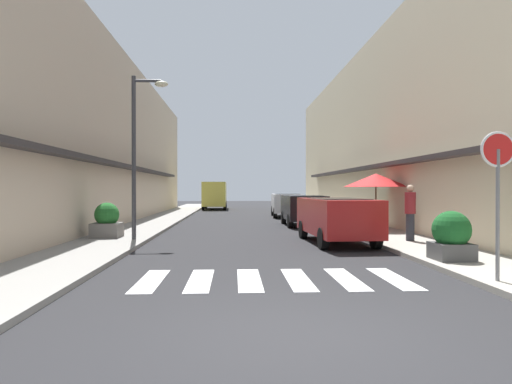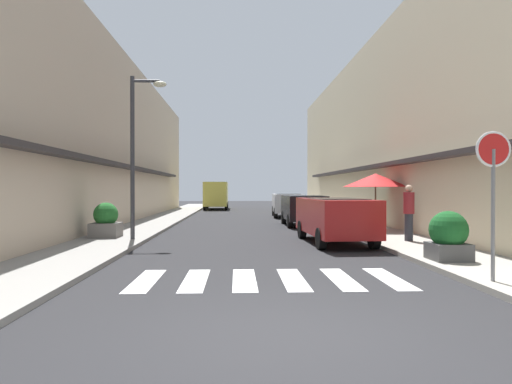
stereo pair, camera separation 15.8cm
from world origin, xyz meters
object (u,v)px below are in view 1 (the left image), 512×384
parked_car_far (287,202)px  pedestrian_walking_near (410,211)px  round_street_sign (498,166)px  planter_midblock (107,221)px  planter_far (361,214)px  parked_car_mid (303,207)px  street_lamp (140,140)px  delivery_van (215,193)px  parked_car_near (336,215)px  cafe_umbrella (376,180)px  planter_corner (451,236)px

parked_car_far → pedestrian_walking_near: (2.28, -14.12, 0.14)m
parked_car_far → round_street_sign: bearing=-86.0°
planter_midblock → planter_far: 10.74m
parked_car_mid → street_lamp: size_ratio=0.73×
parked_car_far → delivery_van: size_ratio=0.78×
parked_car_near → street_lamp: size_ratio=0.85×
parked_car_near → parked_car_mid: bearing=90.0°
parked_car_near → cafe_umbrella: (2.48, 3.62, 1.20)m
parked_car_mid → planter_corner: size_ratio=3.42×
round_street_sign → pedestrian_walking_near: round_street_sign is taller
parked_car_mid → planter_far: (2.28, -1.81, -0.25)m
parked_car_mid → delivery_van: delivery_van is taller
street_lamp → delivery_van: bearing=86.5°
round_street_sign → street_lamp: size_ratio=0.50×
pedestrian_walking_near → planter_corner: bearing=-123.8°
cafe_umbrella → round_street_sign: bearing=-96.0°
parked_car_far → round_street_sign: round_street_sign is taller
street_lamp → pedestrian_walking_near: street_lamp is taller
round_street_sign → planter_corner: size_ratio=2.35×
parked_car_far → pedestrian_walking_near: bearing=-80.8°
cafe_umbrella → pedestrian_walking_near: (-0.20, -4.05, -1.06)m
parked_car_far → round_street_sign: size_ratio=1.56×
parked_car_far → planter_corner: (1.73, -17.91, -0.24)m
planter_corner → planter_far: bearing=86.6°
street_lamp → planter_midblock: street_lamp is taller
parked_car_mid → delivery_van: bearing=105.8°
planter_corner → pedestrian_walking_near: size_ratio=0.64×
parked_car_near → parked_car_mid: (-0.00, 6.91, -0.00)m
planter_midblock → planter_far: (9.96, 4.02, 0.00)m
planter_midblock → parked_car_far: bearing=58.6°
parked_car_far → delivery_van: delivery_van is taller
cafe_umbrella → planter_midblock: 10.57m
delivery_van → planter_midblock: (-2.69, -23.45, -0.74)m
parked_car_far → cafe_umbrella: 10.44m
street_lamp → planter_corner: street_lamp is taller
parked_car_near → delivery_van: 25.04m
planter_corner → round_street_sign: bearing=-98.0°
planter_far → parked_car_far: bearing=104.9°
round_street_sign → planter_far: (0.88, 11.69, -1.51)m
parked_car_far → cafe_umbrella: size_ratio=1.59×
parked_car_near → pedestrian_walking_near: pedestrian_walking_near is taller
pedestrian_walking_near → delivery_van: bearing=80.7°
parked_car_near → street_lamp: 6.91m
parked_car_near → round_street_sign: (1.40, -6.59, 1.26)m
parked_car_near → planter_midblock: 7.76m
parked_car_mid → parked_car_far: size_ratio=0.93×
cafe_umbrella → planter_far: bearing=97.5°
street_lamp → planter_midblock: bearing=153.7°
parked_car_near → cafe_umbrella: cafe_umbrella is taller
parked_car_mid → planter_corner: bearing=-81.2°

